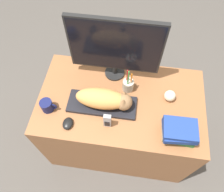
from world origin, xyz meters
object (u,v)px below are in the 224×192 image
(coffee_mug, at_px, (47,106))
(book_stack, at_px, (180,131))
(monitor, at_px, (115,47))
(cat, at_px, (106,99))
(phone, at_px, (107,121))
(computer_mouse, at_px, (68,123))
(keyboard, at_px, (102,104))
(pen_cup, at_px, (128,85))
(baseball, at_px, (170,96))

(coffee_mug, distance_m, book_stack, 0.87)
(monitor, bearing_deg, cat, -94.04)
(phone, bearing_deg, coffee_mug, 171.45)
(cat, relative_size, coffee_mug, 3.35)
(computer_mouse, bearing_deg, coffee_mug, 149.03)
(monitor, relative_size, computer_mouse, 7.03)
(keyboard, relative_size, computer_mouse, 5.33)
(cat, height_order, computer_mouse, cat)
(keyboard, distance_m, book_stack, 0.54)
(monitor, distance_m, phone, 0.48)
(computer_mouse, distance_m, book_stack, 0.71)
(cat, distance_m, pen_cup, 0.21)
(pen_cup, bearing_deg, monitor, 132.25)
(pen_cup, bearing_deg, cat, -129.36)
(cat, xyz_separation_m, phone, (0.03, -0.14, -0.03))
(cat, height_order, phone, cat)
(coffee_mug, relative_size, book_stack, 0.50)
(cat, height_order, baseball, cat)
(monitor, distance_m, pen_cup, 0.28)
(cat, bearing_deg, coffee_mug, -168.64)
(monitor, relative_size, coffee_mug, 5.51)
(phone, bearing_deg, monitor, 91.47)
(book_stack, bearing_deg, keyboard, 163.40)
(phone, xyz_separation_m, book_stack, (0.45, -0.01, 0.01))
(monitor, height_order, book_stack, monitor)
(keyboard, relative_size, book_stack, 2.11)
(coffee_mug, height_order, baseball, coffee_mug)
(keyboard, xyz_separation_m, baseball, (0.46, 0.12, 0.03))
(baseball, relative_size, phone, 0.60)
(computer_mouse, height_order, book_stack, book_stack)
(cat, height_order, pen_cup, pen_cup)
(keyboard, relative_size, coffee_mug, 4.18)
(keyboard, height_order, baseball, baseball)
(monitor, xyz_separation_m, coffee_mug, (-0.41, -0.36, -0.24))
(pen_cup, distance_m, phone, 0.32)
(computer_mouse, relative_size, pen_cup, 0.40)
(pen_cup, bearing_deg, baseball, -8.06)
(computer_mouse, xyz_separation_m, coffee_mug, (-0.16, 0.10, 0.03))
(keyboard, distance_m, baseball, 0.47)
(computer_mouse, bearing_deg, baseball, 24.19)
(pen_cup, relative_size, book_stack, 1.00)
(computer_mouse, height_order, coffee_mug, coffee_mug)
(monitor, relative_size, baseball, 7.92)
(coffee_mug, height_order, phone, phone)
(computer_mouse, xyz_separation_m, phone, (0.26, 0.03, 0.05))
(pen_cup, bearing_deg, phone, -108.56)
(phone, bearing_deg, baseball, 33.25)
(cat, relative_size, phone, 2.91)
(computer_mouse, bearing_deg, book_stack, 1.81)
(pen_cup, distance_m, book_stack, 0.47)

